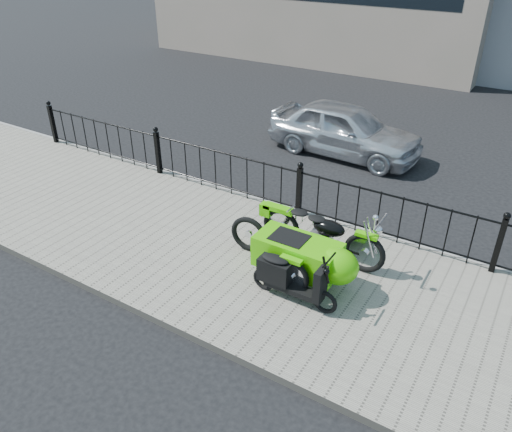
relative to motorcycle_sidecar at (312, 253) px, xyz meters
The scene contains 8 objects.
ground 1.33m from the motorcycle_sidecar, 159.87° to the left, with size 120.00×120.00×0.00m, color black.
sidewalk 1.24m from the motorcycle_sidecar, behind, with size 30.00×3.80×0.12m, color gray.
curb 2.22m from the motorcycle_sidecar, 121.11° to the left, with size 30.00×0.10×0.12m, color gray.
iron_fence 2.04m from the motorcycle_sidecar, 123.15° to the left, with size 14.11×0.11×1.08m.
motorcycle_sidecar is the anchor object (origin of this frame).
scooter 0.63m from the motorcycle_sidecar, 96.57° to the right, with size 1.38×0.40×0.93m.
spare_tire 1.26m from the motorcycle_sidecar, behind, with size 0.64×0.64×0.09m, color black.
sedan_car 5.41m from the motorcycle_sidecar, 107.94° to the left, with size 1.51×3.75×1.28m, color silver.
Camera 1 is at (3.72, -6.20, 4.90)m, focal length 35.00 mm.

